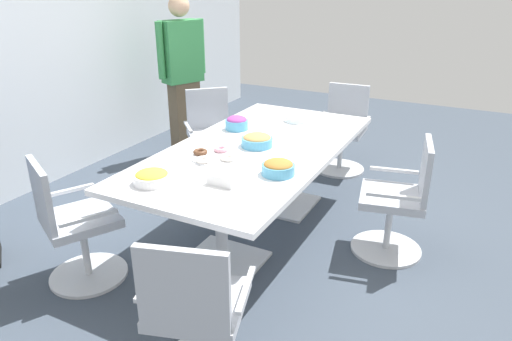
{
  "coord_description": "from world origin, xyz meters",
  "views": [
    {
      "loc": [
        -3.1,
        -1.59,
        2.01
      ],
      "look_at": [
        0.0,
        0.0,
        0.55
      ],
      "focal_mm": 33.16,
      "sensor_mm": 36.0,
      "label": 1
    }
  ],
  "objects_px": {
    "office_chair_3": "(73,229)",
    "snack_bowl_candy_mix": "(237,123)",
    "conference_table": "(256,162)",
    "office_chair_4": "(196,319)",
    "office_chair_0": "(398,204)",
    "office_chair_1": "(343,133)",
    "snack_bowl_cookies": "(257,140)",
    "snack_bowl_pretzels": "(278,167)",
    "plate_stack": "(296,119)",
    "napkin_pile": "(226,177)",
    "donut_platter": "(214,156)",
    "office_chair_2": "(211,139)",
    "snack_bowl_chips_yellow": "(152,177)",
    "person_standing_1": "(183,74)"
  },
  "relations": [
    {
      "from": "office_chair_3",
      "to": "snack_bowl_candy_mix",
      "type": "relative_size",
      "value": 4.6
    },
    {
      "from": "conference_table",
      "to": "office_chair_3",
      "type": "xyz_separation_m",
      "value": [
        -1.17,
        0.8,
        -0.22
      ]
    },
    {
      "from": "conference_table",
      "to": "office_chair_4",
      "type": "xyz_separation_m",
      "value": [
        -1.55,
        -0.46,
        -0.22
      ]
    },
    {
      "from": "office_chair_0",
      "to": "office_chair_1",
      "type": "distance_m",
      "value": 1.72
    },
    {
      "from": "snack_bowl_candy_mix",
      "to": "snack_bowl_cookies",
      "type": "bearing_deg",
      "value": -131.22
    },
    {
      "from": "conference_table",
      "to": "snack_bowl_pretzels",
      "type": "relative_size",
      "value": 10.64
    },
    {
      "from": "office_chair_0",
      "to": "snack_bowl_pretzels",
      "type": "xyz_separation_m",
      "value": [
        -0.62,
        0.71,
        0.39
      ]
    },
    {
      "from": "snack_bowl_pretzels",
      "to": "office_chair_1",
      "type": "bearing_deg",
      "value": 4.94
    },
    {
      "from": "snack_bowl_cookies",
      "to": "plate_stack",
      "type": "distance_m",
      "value": 0.76
    },
    {
      "from": "office_chair_4",
      "to": "snack_bowl_cookies",
      "type": "xyz_separation_m",
      "value": [
        1.57,
        0.46,
        0.39
      ]
    },
    {
      "from": "plate_stack",
      "to": "snack_bowl_cookies",
      "type": "bearing_deg",
      "value": 178.9
    },
    {
      "from": "napkin_pile",
      "to": "office_chair_1",
      "type": "bearing_deg",
      "value": -1.63
    },
    {
      "from": "snack_bowl_candy_mix",
      "to": "napkin_pile",
      "type": "relative_size",
      "value": 1.04
    },
    {
      "from": "snack_bowl_pretzels",
      "to": "donut_platter",
      "type": "relative_size",
      "value": 0.64
    },
    {
      "from": "office_chair_0",
      "to": "office_chair_4",
      "type": "relative_size",
      "value": 1.0
    },
    {
      "from": "snack_bowl_candy_mix",
      "to": "napkin_pile",
      "type": "bearing_deg",
      "value": -154.21
    },
    {
      "from": "office_chair_2",
      "to": "office_chair_4",
      "type": "xyz_separation_m",
      "value": [
        -2.39,
        -1.41,
        0.0
      ]
    },
    {
      "from": "snack_bowl_pretzels",
      "to": "snack_bowl_chips_yellow",
      "type": "bearing_deg",
      "value": 127.24
    },
    {
      "from": "snack_bowl_cookies",
      "to": "snack_bowl_candy_mix",
      "type": "relative_size",
      "value": 1.25
    },
    {
      "from": "napkin_pile",
      "to": "snack_bowl_pretzels",
      "type": "bearing_deg",
      "value": -42.47
    },
    {
      "from": "office_chair_2",
      "to": "snack_bowl_cookies",
      "type": "bearing_deg",
      "value": 94.92
    },
    {
      "from": "snack_bowl_pretzels",
      "to": "plate_stack",
      "type": "relative_size",
      "value": 1.09
    },
    {
      "from": "office_chair_2",
      "to": "napkin_pile",
      "type": "height_order",
      "value": "office_chair_2"
    },
    {
      "from": "plate_stack",
      "to": "snack_bowl_candy_mix",
      "type": "bearing_deg",
      "value": 140.42
    },
    {
      "from": "office_chair_2",
      "to": "snack_bowl_candy_mix",
      "type": "xyz_separation_m",
      "value": [
        -0.51,
        -0.6,
        0.4
      ]
    },
    {
      "from": "person_standing_1",
      "to": "snack_bowl_candy_mix",
      "type": "bearing_deg",
      "value": 74.25
    },
    {
      "from": "donut_platter",
      "to": "plate_stack",
      "type": "xyz_separation_m",
      "value": [
        1.13,
        -0.18,
        0.01
      ]
    },
    {
      "from": "office_chair_4",
      "to": "napkin_pile",
      "type": "height_order",
      "value": "office_chair_4"
    },
    {
      "from": "snack_bowl_candy_mix",
      "to": "plate_stack",
      "type": "relative_size",
      "value": 0.96
    },
    {
      "from": "office_chair_4",
      "to": "snack_bowl_candy_mix",
      "type": "height_order",
      "value": "office_chair_4"
    },
    {
      "from": "snack_bowl_candy_mix",
      "to": "conference_table",
      "type": "bearing_deg",
      "value": -132.66
    },
    {
      "from": "office_chair_1",
      "to": "office_chair_3",
      "type": "relative_size",
      "value": 1.0
    },
    {
      "from": "snack_bowl_candy_mix",
      "to": "snack_bowl_pretzels",
      "type": "bearing_deg",
      "value": -135.28
    },
    {
      "from": "office_chair_1",
      "to": "plate_stack",
      "type": "xyz_separation_m",
      "value": [
        -0.89,
        0.19,
        0.37
      ]
    },
    {
      "from": "office_chair_3",
      "to": "snack_bowl_chips_yellow",
      "type": "xyz_separation_m",
      "value": [
        0.25,
        -0.51,
        0.39
      ]
    },
    {
      "from": "person_standing_1",
      "to": "napkin_pile",
      "type": "distance_m",
      "value": 2.67
    },
    {
      "from": "snack_bowl_cookies",
      "to": "donut_platter",
      "type": "xyz_separation_m",
      "value": [
        -0.37,
        0.17,
        -0.03
      ]
    },
    {
      "from": "office_chair_3",
      "to": "office_chair_4",
      "type": "relative_size",
      "value": 1.0
    },
    {
      "from": "napkin_pile",
      "to": "office_chair_2",
      "type": "bearing_deg",
      "value": 35.4
    },
    {
      "from": "office_chair_4",
      "to": "donut_platter",
      "type": "height_order",
      "value": "office_chair_4"
    },
    {
      "from": "snack_bowl_candy_mix",
      "to": "snack_bowl_chips_yellow",
      "type": "bearing_deg",
      "value": -176.6
    },
    {
      "from": "office_chair_4",
      "to": "snack_bowl_chips_yellow",
      "type": "bearing_deg",
      "value": 122.85
    },
    {
      "from": "office_chair_2",
      "to": "snack_bowl_cookies",
      "type": "distance_m",
      "value": 1.32
    },
    {
      "from": "conference_table",
      "to": "person_standing_1",
      "type": "relative_size",
      "value": 1.33
    },
    {
      "from": "office_chair_2",
      "to": "plate_stack",
      "type": "xyz_separation_m",
      "value": [
        -0.07,
        -0.97,
        0.37
      ]
    },
    {
      "from": "snack_bowl_candy_mix",
      "to": "office_chair_4",
      "type": "bearing_deg",
      "value": -156.6
    },
    {
      "from": "office_chair_2",
      "to": "snack_bowl_candy_mix",
      "type": "relative_size",
      "value": 4.6
    },
    {
      "from": "snack_bowl_pretzels",
      "to": "plate_stack",
      "type": "distance_m",
      "value": 1.25
    },
    {
      "from": "office_chair_4",
      "to": "snack_bowl_cookies",
      "type": "distance_m",
      "value": 1.68
    },
    {
      "from": "office_chair_3",
      "to": "snack_bowl_pretzels",
      "type": "height_order",
      "value": "office_chair_3"
    }
  ]
}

